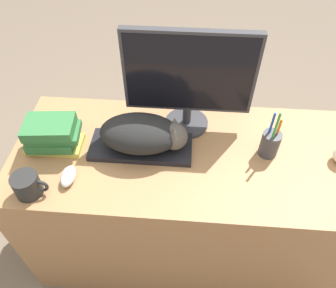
{
  "coord_description": "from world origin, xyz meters",
  "views": [
    {
      "loc": [
        -0.04,
        -0.56,
        1.73
      ],
      "look_at": [
        -0.11,
        0.29,
        0.81
      ],
      "focal_mm": 35.0,
      "sensor_mm": 36.0,
      "label": 1
    }
  ],
  "objects_px": {
    "keyboard": "(141,147)",
    "computer_mouse": "(68,176)",
    "cat": "(145,134)",
    "book_stack": "(52,135)",
    "monitor": "(189,78)",
    "pen_cup": "(270,143)",
    "coffee_mug": "(28,185)"
  },
  "relations": [
    {
      "from": "computer_mouse",
      "to": "book_stack",
      "type": "distance_m",
      "value": 0.19
    },
    {
      "from": "monitor",
      "to": "computer_mouse",
      "type": "bearing_deg",
      "value": -141.93
    },
    {
      "from": "keyboard",
      "to": "computer_mouse",
      "type": "height_order",
      "value": "computer_mouse"
    },
    {
      "from": "pen_cup",
      "to": "cat",
      "type": "bearing_deg",
      "value": -178.04
    },
    {
      "from": "computer_mouse",
      "to": "keyboard",
      "type": "bearing_deg",
      "value": 35.32
    },
    {
      "from": "computer_mouse",
      "to": "pen_cup",
      "type": "relative_size",
      "value": 0.42
    },
    {
      "from": "keyboard",
      "to": "coffee_mug",
      "type": "xyz_separation_m",
      "value": [
        -0.37,
        -0.24,
        0.03
      ]
    },
    {
      "from": "monitor",
      "to": "pen_cup",
      "type": "bearing_deg",
      "value": -23.16
    },
    {
      "from": "cat",
      "to": "book_stack",
      "type": "xyz_separation_m",
      "value": [
        -0.37,
        -0.01,
        -0.02
      ]
    },
    {
      "from": "cat",
      "to": "coffee_mug",
      "type": "relative_size",
      "value": 2.73
    },
    {
      "from": "coffee_mug",
      "to": "pen_cup",
      "type": "relative_size",
      "value": 0.55
    },
    {
      "from": "computer_mouse",
      "to": "coffee_mug",
      "type": "xyz_separation_m",
      "value": [
        -0.12,
        -0.07,
        0.02
      ]
    },
    {
      "from": "keyboard",
      "to": "monitor",
      "type": "relative_size",
      "value": 0.81
    },
    {
      "from": "coffee_mug",
      "to": "monitor",
      "type": "bearing_deg",
      "value": 36.1
    },
    {
      "from": "pen_cup",
      "to": "keyboard",
      "type": "bearing_deg",
      "value": -178.12
    },
    {
      "from": "book_stack",
      "to": "cat",
      "type": "bearing_deg",
      "value": 2.13
    },
    {
      "from": "keyboard",
      "to": "computer_mouse",
      "type": "relative_size",
      "value": 4.21
    },
    {
      "from": "cat",
      "to": "keyboard",
      "type": "bearing_deg",
      "value": 180.0
    },
    {
      "from": "coffee_mug",
      "to": "book_stack",
      "type": "bearing_deg",
      "value": 84.68
    },
    {
      "from": "keyboard",
      "to": "book_stack",
      "type": "distance_m",
      "value": 0.35
    },
    {
      "from": "cat",
      "to": "pen_cup",
      "type": "height_order",
      "value": "pen_cup"
    },
    {
      "from": "pen_cup",
      "to": "coffee_mug",
      "type": "bearing_deg",
      "value": -163.6
    },
    {
      "from": "cat",
      "to": "coffee_mug",
      "type": "height_order",
      "value": "cat"
    },
    {
      "from": "keyboard",
      "to": "pen_cup",
      "type": "xyz_separation_m",
      "value": [
        0.5,
        0.02,
        0.05
      ]
    },
    {
      "from": "computer_mouse",
      "to": "cat",
      "type": "bearing_deg",
      "value": 33.33
    },
    {
      "from": "coffee_mug",
      "to": "pen_cup",
      "type": "xyz_separation_m",
      "value": [
        0.87,
        0.26,
        0.01
      ]
    },
    {
      "from": "keyboard",
      "to": "cat",
      "type": "bearing_deg",
      "value": -0.0
    },
    {
      "from": "cat",
      "to": "computer_mouse",
      "type": "relative_size",
      "value": 3.54
    },
    {
      "from": "monitor",
      "to": "book_stack",
      "type": "height_order",
      "value": "monitor"
    },
    {
      "from": "book_stack",
      "to": "coffee_mug",
      "type": "bearing_deg",
      "value": -95.32
    },
    {
      "from": "computer_mouse",
      "to": "pen_cup",
      "type": "height_order",
      "value": "pen_cup"
    },
    {
      "from": "computer_mouse",
      "to": "monitor",
      "type": "bearing_deg",
      "value": 38.07
    }
  ]
}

